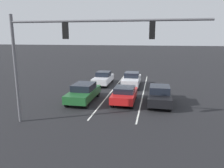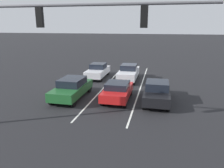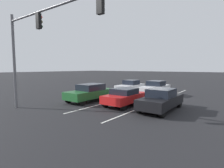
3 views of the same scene
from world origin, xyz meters
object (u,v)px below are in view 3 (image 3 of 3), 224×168
object	(u,v)px
car_red_midlane_front	(125,96)
car_white_midlane_second	(155,88)
traffic_signal_gantry	(39,35)
car_darkgreen_rightlane_front	(90,92)
car_black_leftlane_front	(161,100)
car_silver_rightlane_second	(130,86)

from	to	relation	value
car_red_midlane_front	car_white_midlane_second	distance (m)	6.41
traffic_signal_gantry	car_white_midlane_second	bearing A→B (deg)	-102.72
car_red_midlane_front	car_darkgreen_rightlane_front	bearing A→B (deg)	4.12
car_black_leftlane_front	car_silver_rightlane_second	world-z (taller)	car_black_leftlane_front
traffic_signal_gantry	car_red_midlane_front	bearing A→B (deg)	-116.42
car_red_midlane_front	car_black_leftlane_front	xyz separation A→B (m)	(-2.95, -0.26, 0.04)
car_silver_rightlane_second	car_white_midlane_second	distance (m)	3.48
traffic_signal_gantry	car_darkgreen_rightlane_front	bearing A→B (deg)	-81.16
car_red_midlane_front	traffic_signal_gantry	distance (m)	7.64
car_black_leftlane_front	car_darkgreen_rightlane_front	world-z (taller)	car_darkgreen_rightlane_front
car_black_leftlane_front	traffic_signal_gantry	world-z (taller)	traffic_signal_gantry
car_darkgreen_rightlane_front	car_silver_rightlane_second	world-z (taller)	car_darkgreen_rightlane_front
car_darkgreen_rightlane_front	car_silver_rightlane_second	bearing A→B (deg)	-90.73
car_black_leftlane_front	car_darkgreen_rightlane_front	size ratio (longest dim) A/B	0.98
car_black_leftlane_front	car_white_midlane_second	size ratio (longest dim) A/B	1.01
car_black_leftlane_front	car_white_midlane_second	world-z (taller)	car_white_midlane_second
car_white_midlane_second	traffic_signal_gantry	xyz separation A→B (m)	(2.71, 12.01, 4.31)
car_silver_rightlane_second	traffic_signal_gantry	xyz separation A→B (m)	(-0.74, 12.42, 4.37)
car_silver_rightlane_second	car_white_midlane_second	bearing A→B (deg)	173.14
car_darkgreen_rightlane_front	car_white_midlane_second	size ratio (longest dim) A/B	1.03
car_silver_rightlane_second	traffic_signal_gantry	bearing A→B (deg)	93.41
car_black_leftlane_front	traffic_signal_gantry	size ratio (longest dim) A/B	0.40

